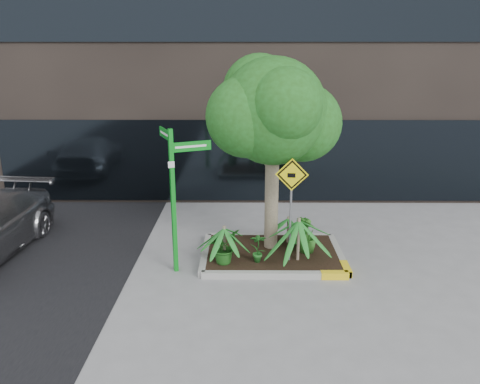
{
  "coord_description": "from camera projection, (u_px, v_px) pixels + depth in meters",
  "views": [
    {
      "loc": [
        -0.49,
        -10.0,
        4.74
      ],
      "look_at": [
        -0.57,
        0.2,
        1.66
      ],
      "focal_mm": 35.0,
      "sensor_mm": 36.0,
      "label": 1
    }
  ],
  "objects": [
    {
      "name": "cattle_sign",
      "position": [
        291.0,
        192.0,
        10.3
      ],
      "size": [
        0.73,
        0.19,
        2.38
      ],
      "rotation": [
        0.0,
        0.0,
        -0.09
      ],
      "color": "slate",
      "rests_on": "ground"
    },
    {
      "name": "shrub_b",
      "position": [
        307.0,
        235.0,
        11.05
      ],
      "size": [
        0.58,
        0.58,
        0.86
      ],
      "primitive_type": "imported",
      "rotation": [
        0.0,
        0.0,
        1.8
      ],
      "color": "#2A691F",
      "rests_on": "planter"
    },
    {
      "name": "tree",
      "position": [
        273.0,
        111.0,
        10.53
      ],
      "size": [
        3.14,
        2.78,
        4.71
      ],
      "color": "tan",
      "rests_on": "ground"
    },
    {
      "name": "street_sign_post",
      "position": [
        175.0,
        185.0,
        10.04
      ],
      "size": [
        1.18,
        0.9,
        3.21
      ],
      "rotation": [
        0.0,
        0.0,
        0.41
      ],
      "color": "#0D8F1D",
      "rests_on": "ground"
    },
    {
      "name": "shrub_c",
      "position": [
        258.0,
        247.0,
        10.52
      ],
      "size": [
        0.39,
        0.39,
        0.7
      ],
      "primitive_type": "imported",
      "rotation": [
        0.0,
        0.0,
        3.09
      ],
      "color": "#1F6720",
      "rests_on": "planter"
    },
    {
      "name": "planter",
      "position": [
        273.0,
        253.0,
        11.17
      ],
      "size": [
        3.35,
        2.36,
        0.15
      ],
      "color": "#9E9E99",
      "rests_on": "ground"
    },
    {
      "name": "shrub_a",
      "position": [
        224.0,
        247.0,
        10.5
      ],
      "size": [
        0.92,
        0.92,
        0.76
      ],
      "primitive_type": "imported",
      "rotation": [
        0.0,
        0.0,
        1.07
      ],
      "color": "#1C5418",
      "rests_on": "planter"
    },
    {
      "name": "palm_front",
      "position": [
        299.0,
        221.0,
        10.46
      ],
      "size": [
        1.14,
        1.14,
        1.27
      ],
      "color": "tan",
      "rests_on": "ground"
    },
    {
      "name": "ground",
      "position": [
        264.0,
        262.0,
        10.94
      ],
      "size": [
        80.0,
        80.0,
        0.0
      ],
      "primitive_type": "plane",
      "color": "gray",
      "rests_on": "ground"
    },
    {
      "name": "shrub_d",
      "position": [
        303.0,
        230.0,
        11.44
      ],
      "size": [
        0.6,
        0.6,
        0.78
      ],
      "primitive_type": "imported",
      "rotation": [
        0.0,
        0.0,
        5.4
      ],
      "color": "#266C1F",
      "rests_on": "planter"
    },
    {
      "name": "palm_back",
      "position": [
        289.0,
        218.0,
        11.54
      ],
      "size": [
        0.76,
        0.76,
        0.84
      ],
      "color": "tan",
      "rests_on": "ground"
    },
    {
      "name": "palm_left",
      "position": [
        224.0,
        228.0,
        10.47
      ],
      "size": [
        0.94,
        0.94,
        1.05
      ],
      "color": "tan",
      "rests_on": "ground"
    }
  ]
}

